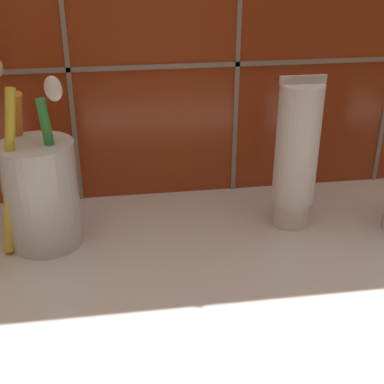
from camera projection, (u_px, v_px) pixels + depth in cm
name	position (u px, v px, depth cm)	size (l,w,h in cm)	color
sink_counter	(258.00, 290.00, 47.75)	(71.66, 38.59, 2.00)	silver
tile_wall_backsplash	(221.00, 11.00, 55.68)	(81.66, 1.72, 44.57)	#933819
toothbrush_cup	(40.00, 190.00, 50.90)	(8.36, 11.87, 18.26)	silver
toothpaste_tube	(296.00, 154.00, 53.19)	(4.52, 4.30, 15.77)	white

